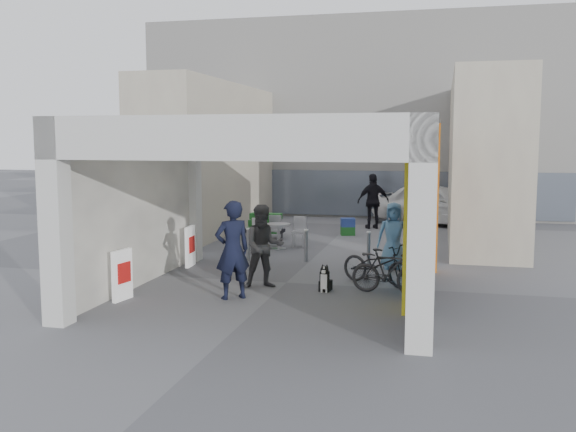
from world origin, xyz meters
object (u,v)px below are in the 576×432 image
(man_crates, at_px, (373,201))
(bicycle_rear, at_px, (388,272))
(produce_stand, at_px, (265,229))
(man_with_dog, at_px, (232,250))
(man_elderly, at_px, (393,236))
(border_collie, at_px, (325,280))
(white_van, at_px, (435,204))
(cafe_set, at_px, (277,237))
(man_back_turned, at_px, (264,246))
(bicycle_front, at_px, (378,264))

(man_crates, relative_size, bicycle_rear, 1.26)
(produce_stand, bearing_deg, bicycle_rear, -41.91)
(man_with_dog, xyz_separation_m, man_elderly, (2.85, 3.75, -0.16))
(border_collie, xyz_separation_m, white_van, (2.08, 11.24, 0.54))
(man_with_dog, height_order, man_crates, man_with_dog)
(cafe_set, distance_m, border_collie, 5.60)
(man_elderly, bearing_deg, man_with_dog, -131.62)
(produce_stand, height_order, man_crates, man_crates)
(man_elderly, relative_size, man_crates, 0.83)
(man_crates, bearing_deg, produce_stand, 21.66)
(produce_stand, relative_size, man_with_dog, 0.62)
(man_back_turned, bearing_deg, white_van, 49.67)
(bicycle_rear, bearing_deg, man_back_turned, 100.83)
(man_elderly, bearing_deg, cafe_set, 142.00)
(man_with_dog, xyz_separation_m, man_back_turned, (0.34, 1.06, -0.09))
(cafe_set, distance_m, man_crates, 5.21)
(man_back_turned, height_order, man_elderly, man_back_turned)
(man_back_turned, height_order, bicycle_front, man_back_turned)
(cafe_set, relative_size, man_elderly, 0.90)
(border_collie, bearing_deg, produce_stand, 122.79)
(cafe_set, bearing_deg, border_collie, -65.29)
(man_elderly, xyz_separation_m, bicycle_front, (-0.19, -1.87, -0.35))
(man_crates, height_order, bicycle_front, man_crates)
(border_collie, distance_m, man_crates, 9.74)
(produce_stand, xyz_separation_m, man_back_turned, (1.81, -6.54, 0.57))
(cafe_set, xyz_separation_m, border_collie, (2.34, -5.09, -0.08))
(cafe_set, xyz_separation_m, man_with_dog, (0.68, -6.10, 0.66))
(cafe_set, relative_size, produce_stand, 1.21)
(man_with_dog, bearing_deg, man_elderly, -165.72)
(produce_stand, xyz_separation_m, man_elderly, (4.32, -3.85, 0.50))
(produce_stand, distance_m, man_back_turned, 6.81)
(man_back_turned, relative_size, bicycle_front, 1.02)
(produce_stand, bearing_deg, man_crates, 59.12)
(man_elderly, bearing_deg, border_collie, -117.79)
(cafe_set, height_order, white_van, white_van)
(cafe_set, bearing_deg, man_back_turned, -78.58)
(cafe_set, height_order, bicycle_front, bicycle_front)
(man_back_turned, distance_m, man_elderly, 3.68)
(man_with_dog, distance_m, man_crates, 10.84)
(man_with_dog, relative_size, bicycle_rear, 1.27)
(cafe_set, bearing_deg, white_van, 54.32)
(border_collie, relative_size, man_with_dog, 0.30)
(man_elderly, bearing_deg, produce_stand, 133.87)
(man_elderly, relative_size, white_van, 0.36)
(bicycle_rear, bearing_deg, man_crates, 17.81)
(produce_stand, distance_m, man_elderly, 5.81)
(produce_stand, distance_m, man_with_dog, 7.77)
(man_with_dog, relative_size, man_crates, 1.00)
(man_elderly, bearing_deg, white_van, 79.61)
(man_elderly, bearing_deg, bicycle_front, -100.32)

